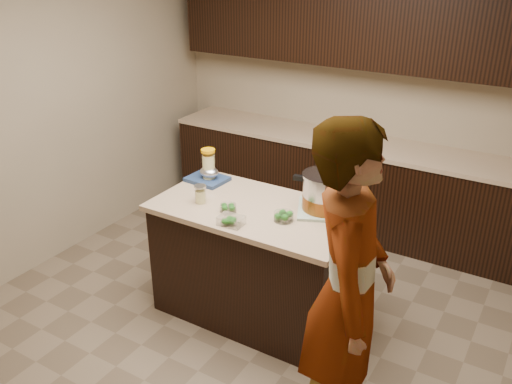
# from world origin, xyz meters

# --- Properties ---
(ground_plane) EXTENTS (4.00, 4.00, 0.00)m
(ground_plane) POSITION_xyz_m (0.00, 0.00, 0.00)
(ground_plane) COLOR brown
(ground_plane) RESTS_ON ground
(room_shell) EXTENTS (4.04, 4.04, 2.72)m
(room_shell) POSITION_xyz_m (0.00, 0.00, 1.71)
(room_shell) COLOR tan
(room_shell) RESTS_ON ground
(back_cabinets) EXTENTS (3.60, 0.63, 2.33)m
(back_cabinets) POSITION_xyz_m (0.00, 1.74, 0.94)
(back_cabinets) COLOR black
(back_cabinets) RESTS_ON ground
(island) EXTENTS (1.46, 0.81, 0.90)m
(island) POSITION_xyz_m (0.00, 0.00, 0.45)
(island) COLOR black
(island) RESTS_ON ground
(dish_towel) EXTENTS (0.48, 0.48, 0.02)m
(dish_towel) POSITION_xyz_m (0.43, 0.20, 0.91)
(dish_towel) COLOR #527A5B
(dish_towel) RESTS_ON island
(stock_pot) EXTENTS (0.46, 0.37, 0.47)m
(stock_pot) POSITION_xyz_m (0.43, 0.20, 1.03)
(stock_pot) COLOR #B7B7BC
(stock_pot) RESTS_ON dish_towel
(lemonade_pitcher) EXTENTS (0.14, 0.14, 0.26)m
(lemonade_pitcher) POSITION_xyz_m (-0.55, 0.21, 1.02)
(lemonade_pitcher) COLOR #D5CC82
(lemonade_pitcher) RESTS_ON island
(mason_jar) EXTENTS (0.11, 0.11, 0.14)m
(mason_jar) POSITION_xyz_m (-0.38, -0.14, 0.96)
(mason_jar) COLOR #D5CC82
(mason_jar) RESTS_ON island
(broccoli_tub_left) EXTENTS (0.15, 0.15, 0.05)m
(broccoli_tub_left) POSITION_xyz_m (-0.13, -0.16, 0.92)
(broccoli_tub_left) COLOR silver
(broccoli_tub_left) RESTS_ON island
(broccoli_tub_right) EXTENTS (0.17, 0.17, 0.06)m
(broccoli_tub_right) POSITION_xyz_m (0.26, -0.08, 0.93)
(broccoli_tub_right) COLOR silver
(broccoli_tub_right) RESTS_ON island
(broccoli_tub_rect) EXTENTS (0.17, 0.13, 0.06)m
(broccoli_tub_rect) POSITION_xyz_m (-0.01, -0.31, 0.93)
(broccoli_tub_rect) COLOR silver
(broccoli_tub_rect) RESTS_ON island
(blue_tray) EXTENTS (0.31, 0.26, 0.11)m
(blue_tray) POSITION_xyz_m (-0.56, 0.21, 0.94)
(blue_tray) COLOR navy
(blue_tray) RESTS_ON island
(person) EXTENTS (0.66, 0.80, 1.90)m
(person) POSITION_xyz_m (0.98, -0.71, 0.95)
(person) COLOR gray
(person) RESTS_ON ground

